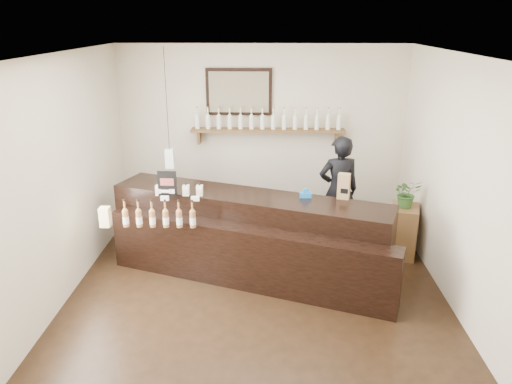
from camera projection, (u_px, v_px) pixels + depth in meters
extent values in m
plane|color=black|center=(257.00, 294.00, 6.03)|extent=(5.00, 5.00, 0.00)
plane|color=beige|center=(261.00, 135.00, 7.93)|extent=(4.50, 0.00, 4.50)
plane|color=beige|center=(246.00, 307.00, 3.21)|extent=(4.50, 0.00, 4.50)
plane|color=beige|center=(58.00, 182.00, 5.64)|extent=(0.00, 5.00, 5.00)
plane|color=beige|center=(460.00, 186.00, 5.51)|extent=(0.00, 5.00, 5.00)
plane|color=white|center=(257.00, 55.00, 5.11)|extent=(5.00, 5.00, 0.00)
cube|color=brown|center=(268.00, 130.00, 7.77)|extent=(2.40, 0.25, 0.04)
cube|color=brown|center=(199.00, 137.00, 7.87)|extent=(0.04, 0.20, 0.20)
cube|color=brown|center=(337.00, 138.00, 7.81)|extent=(0.04, 0.20, 0.20)
cube|color=black|center=(239.00, 92.00, 7.69)|extent=(1.02, 0.04, 0.72)
cube|color=#4D4432|center=(239.00, 92.00, 7.66)|extent=(0.92, 0.01, 0.62)
cube|color=white|center=(170.00, 158.00, 7.17)|extent=(0.12, 0.12, 0.28)
cylinder|color=black|center=(166.00, 99.00, 6.89)|extent=(0.01, 0.01, 1.41)
cylinder|color=#E2F4CC|center=(197.00, 122.00, 7.76)|extent=(0.07, 0.07, 0.20)
cone|color=#E2F4CC|center=(197.00, 114.00, 7.72)|extent=(0.07, 0.07, 0.05)
cylinder|color=#E2F4CC|center=(197.00, 110.00, 7.70)|extent=(0.02, 0.02, 0.07)
cylinder|color=#C28139|center=(197.00, 107.00, 7.69)|extent=(0.03, 0.03, 0.02)
cylinder|color=white|center=(197.00, 124.00, 7.77)|extent=(0.07, 0.07, 0.09)
cylinder|color=#E2F4CC|center=(208.00, 122.00, 7.76)|extent=(0.07, 0.07, 0.20)
cone|color=#E2F4CC|center=(208.00, 114.00, 7.72)|extent=(0.07, 0.07, 0.05)
cylinder|color=#E2F4CC|center=(208.00, 110.00, 7.70)|extent=(0.02, 0.02, 0.07)
cylinder|color=#C28139|center=(208.00, 107.00, 7.68)|extent=(0.03, 0.03, 0.02)
cylinder|color=white|center=(208.00, 124.00, 7.76)|extent=(0.07, 0.07, 0.09)
cylinder|color=#E2F4CC|center=(219.00, 122.00, 7.75)|extent=(0.07, 0.07, 0.20)
cone|color=#E2F4CC|center=(219.00, 114.00, 7.71)|extent=(0.07, 0.07, 0.05)
cylinder|color=#E2F4CC|center=(219.00, 110.00, 7.69)|extent=(0.02, 0.02, 0.07)
cylinder|color=#C28139|center=(219.00, 107.00, 7.68)|extent=(0.03, 0.03, 0.02)
cylinder|color=white|center=(219.00, 124.00, 7.76)|extent=(0.07, 0.07, 0.09)
cylinder|color=#E2F4CC|center=(230.00, 122.00, 7.75)|extent=(0.07, 0.07, 0.20)
cone|color=#E2F4CC|center=(230.00, 114.00, 7.71)|extent=(0.07, 0.07, 0.05)
cylinder|color=#E2F4CC|center=(230.00, 110.00, 7.69)|extent=(0.02, 0.02, 0.07)
cylinder|color=#C28139|center=(229.00, 107.00, 7.67)|extent=(0.03, 0.03, 0.02)
cylinder|color=white|center=(230.00, 124.00, 7.75)|extent=(0.07, 0.07, 0.09)
cylinder|color=#E2F4CC|center=(241.00, 123.00, 7.74)|extent=(0.07, 0.07, 0.20)
cone|color=#E2F4CC|center=(241.00, 114.00, 7.70)|extent=(0.07, 0.07, 0.05)
cylinder|color=#E2F4CC|center=(240.00, 111.00, 7.68)|extent=(0.02, 0.02, 0.07)
cylinder|color=#C28139|center=(240.00, 107.00, 7.67)|extent=(0.03, 0.03, 0.02)
cylinder|color=white|center=(241.00, 124.00, 7.75)|extent=(0.07, 0.07, 0.09)
cylinder|color=#E2F4CC|center=(251.00, 123.00, 7.74)|extent=(0.07, 0.07, 0.20)
cone|color=#E2F4CC|center=(251.00, 114.00, 7.70)|extent=(0.07, 0.07, 0.05)
cylinder|color=#E2F4CC|center=(251.00, 111.00, 7.68)|extent=(0.02, 0.02, 0.07)
cylinder|color=#C28139|center=(251.00, 108.00, 7.66)|extent=(0.03, 0.03, 0.02)
cylinder|color=white|center=(251.00, 124.00, 7.74)|extent=(0.07, 0.07, 0.09)
cylinder|color=#E2F4CC|center=(262.00, 123.00, 7.73)|extent=(0.07, 0.07, 0.20)
cone|color=#E2F4CC|center=(262.00, 115.00, 7.69)|extent=(0.07, 0.07, 0.05)
cylinder|color=#E2F4CC|center=(262.00, 111.00, 7.67)|extent=(0.02, 0.02, 0.07)
cylinder|color=#C28139|center=(262.00, 108.00, 7.66)|extent=(0.03, 0.03, 0.02)
cylinder|color=white|center=(262.00, 124.00, 7.74)|extent=(0.07, 0.07, 0.09)
cylinder|color=#E2F4CC|center=(273.00, 123.00, 7.73)|extent=(0.07, 0.07, 0.20)
cone|color=#E2F4CC|center=(273.00, 115.00, 7.69)|extent=(0.07, 0.07, 0.05)
cylinder|color=#E2F4CC|center=(273.00, 111.00, 7.67)|extent=(0.02, 0.02, 0.07)
cylinder|color=#C28139|center=(273.00, 108.00, 7.65)|extent=(0.03, 0.03, 0.02)
cylinder|color=white|center=(273.00, 124.00, 7.73)|extent=(0.07, 0.07, 0.09)
cylinder|color=#E2F4CC|center=(284.00, 123.00, 7.72)|extent=(0.07, 0.07, 0.20)
cone|color=#E2F4CC|center=(284.00, 115.00, 7.68)|extent=(0.07, 0.07, 0.05)
cylinder|color=#E2F4CC|center=(284.00, 111.00, 7.66)|extent=(0.02, 0.02, 0.07)
cylinder|color=#C28139|center=(284.00, 108.00, 7.65)|extent=(0.03, 0.03, 0.02)
cylinder|color=white|center=(284.00, 124.00, 7.73)|extent=(0.07, 0.07, 0.09)
cylinder|color=#E2F4CC|center=(295.00, 123.00, 7.72)|extent=(0.07, 0.07, 0.20)
cone|color=#E2F4CC|center=(295.00, 115.00, 7.68)|extent=(0.07, 0.07, 0.05)
cylinder|color=#E2F4CC|center=(295.00, 111.00, 7.66)|extent=(0.02, 0.02, 0.07)
cylinder|color=#C28139|center=(295.00, 108.00, 7.64)|extent=(0.03, 0.03, 0.02)
cylinder|color=white|center=(295.00, 124.00, 7.73)|extent=(0.07, 0.07, 0.09)
cylinder|color=#E2F4CC|center=(306.00, 123.00, 7.71)|extent=(0.07, 0.07, 0.20)
cone|color=#E2F4CC|center=(306.00, 115.00, 7.67)|extent=(0.07, 0.07, 0.05)
cylinder|color=#E2F4CC|center=(306.00, 111.00, 7.65)|extent=(0.02, 0.02, 0.07)
cylinder|color=#C28139|center=(307.00, 108.00, 7.64)|extent=(0.03, 0.03, 0.02)
cylinder|color=white|center=(306.00, 124.00, 7.72)|extent=(0.07, 0.07, 0.09)
cylinder|color=#E2F4CC|center=(317.00, 123.00, 7.71)|extent=(0.07, 0.07, 0.20)
cone|color=#E2F4CC|center=(317.00, 115.00, 7.67)|extent=(0.07, 0.07, 0.05)
cylinder|color=#E2F4CC|center=(317.00, 111.00, 7.65)|extent=(0.02, 0.02, 0.07)
cylinder|color=#C28139|center=(318.00, 108.00, 7.63)|extent=(0.03, 0.03, 0.02)
cylinder|color=white|center=(317.00, 124.00, 7.72)|extent=(0.07, 0.07, 0.09)
cylinder|color=#E2F4CC|center=(328.00, 123.00, 7.70)|extent=(0.07, 0.07, 0.20)
cone|color=#E2F4CC|center=(328.00, 115.00, 7.66)|extent=(0.07, 0.07, 0.05)
cylinder|color=#E2F4CC|center=(329.00, 111.00, 7.64)|extent=(0.02, 0.02, 0.07)
cylinder|color=#C28139|center=(329.00, 108.00, 7.63)|extent=(0.03, 0.03, 0.02)
cylinder|color=white|center=(328.00, 124.00, 7.71)|extent=(0.07, 0.07, 0.09)
cylinder|color=#E2F4CC|center=(339.00, 123.00, 7.70)|extent=(0.07, 0.07, 0.20)
cone|color=#E2F4CC|center=(339.00, 115.00, 7.66)|extent=(0.07, 0.07, 0.05)
cylinder|color=#E2F4CC|center=(340.00, 111.00, 7.64)|extent=(0.02, 0.02, 0.07)
cylinder|color=#C28139|center=(340.00, 108.00, 7.62)|extent=(0.03, 0.03, 0.02)
cylinder|color=white|center=(339.00, 124.00, 7.71)|extent=(0.07, 0.07, 0.09)
cube|color=black|center=(249.00, 232.00, 6.53)|extent=(3.67, 1.85, 1.03)
cube|color=black|center=(247.00, 257.00, 6.11)|extent=(3.56, 1.54, 0.78)
cube|color=white|center=(165.00, 198.00, 6.15)|extent=(0.10, 0.04, 0.05)
cube|color=white|center=(195.00, 199.00, 6.14)|extent=(0.10, 0.04, 0.05)
cube|color=beige|center=(106.00, 221.00, 6.01)|extent=(0.12, 0.12, 0.12)
cube|color=beige|center=(105.00, 212.00, 5.97)|extent=(0.12, 0.12, 0.12)
cube|color=#E2F4CC|center=(159.00, 190.00, 6.32)|extent=(0.08, 0.08, 0.13)
cube|color=beige|center=(158.00, 191.00, 6.27)|extent=(0.07, 0.00, 0.06)
cylinder|color=black|center=(159.00, 184.00, 6.29)|extent=(0.02, 0.02, 0.03)
cube|color=#E2F4CC|center=(173.00, 190.00, 6.31)|extent=(0.08, 0.08, 0.13)
cube|color=beige|center=(172.00, 191.00, 6.27)|extent=(0.07, 0.00, 0.06)
cylinder|color=black|center=(172.00, 184.00, 6.28)|extent=(0.02, 0.02, 0.03)
cube|color=#E2F4CC|center=(186.00, 190.00, 6.31)|extent=(0.08, 0.08, 0.13)
cube|color=beige|center=(185.00, 192.00, 6.26)|extent=(0.07, 0.00, 0.06)
cylinder|color=black|center=(186.00, 184.00, 6.28)|extent=(0.02, 0.02, 0.03)
cube|color=#E2F4CC|center=(200.00, 190.00, 6.30)|extent=(0.08, 0.08, 0.13)
cube|color=beige|center=(199.00, 192.00, 6.26)|extent=(0.07, 0.00, 0.06)
cylinder|color=black|center=(199.00, 184.00, 6.27)|extent=(0.02, 0.02, 0.03)
cylinder|color=#976133|center=(126.00, 218.00, 5.99)|extent=(0.07, 0.07, 0.20)
cone|color=#976133|center=(125.00, 209.00, 5.95)|extent=(0.07, 0.07, 0.05)
cylinder|color=#976133|center=(124.00, 204.00, 5.93)|extent=(0.02, 0.02, 0.07)
cylinder|color=black|center=(124.00, 200.00, 5.91)|extent=(0.03, 0.03, 0.02)
cylinder|color=white|center=(126.00, 220.00, 6.00)|extent=(0.07, 0.07, 0.09)
cylinder|color=#976133|center=(139.00, 219.00, 5.99)|extent=(0.07, 0.07, 0.20)
cone|color=#976133|center=(138.00, 209.00, 5.94)|extent=(0.07, 0.07, 0.05)
cylinder|color=#976133|center=(138.00, 204.00, 5.92)|extent=(0.02, 0.02, 0.07)
cylinder|color=black|center=(138.00, 200.00, 5.91)|extent=(0.03, 0.03, 0.02)
cylinder|color=white|center=(139.00, 220.00, 5.99)|extent=(0.07, 0.07, 0.09)
cylinder|color=#976133|center=(152.00, 219.00, 5.98)|extent=(0.07, 0.07, 0.20)
cone|color=#976133|center=(152.00, 209.00, 5.94)|extent=(0.07, 0.07, 0.05)
cylinder|color=#976133|center=(151.00, 204.00, 5.92)|extent=(0.02, 0.02, 0.07)
cylinder|color=black|center=(151.00, 201.00, 5.90)|extent=(0.03, 0.03, 0.02)
cylinder|color=white|center=(153.00, 220.00, 5.99)|extent=(0.07, 0.07, 0.09)
cylinder|color=#976133|center=(166.00, 219.00, 5.98)|extent=(0.07, 0.07, 0.20)
cone|color=#976133|center=(165.00, 209.00, 5.93)|extent=(0.07, 0.07, 0.05)
cylinder|color=#976133|center=(165.00, 204.00, 5.91)|extent=(0.02, 0.02, 0.07)
cylinder|color=black|center=(165.00, 201.00, 5.90)|extent=(0.03, 0.03, 0.02)
cylinder|color=white|center=(166.00, 221.00, 5.98)|extent=(0.07, 0.07, 0.09)
cylinder|color=#976133|center=(179.00, 219.00, 5.97)|extent=(0.07, 0.07, 0.20)
cone|color=#976133|center=(179.00, 209.00, 5.93)|extent=(0.07, 0.07, 0.05)
cylinder|color=#976133|center=(178.00, 205.00, 5.91)|extent=(0.02, 0.02, 0.07)
cylinder|color=black|center=(178.00, 201.00, 5.89)|extent=(0.03, 0.03, 0.02)
cylinder|color=white|center=(179.00, 221.00, 5.98)|extent=(0.07, 0.07, 0.09)
cylinder|color=#976133|center=(193.00, 219.00, 5.97)|extent=(0.07, 0.07, 0.20)
cone|color=#976133|center=(192.00, 209.00, 5.93)|extent=(0.07, 0.07, 0.05)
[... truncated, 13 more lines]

